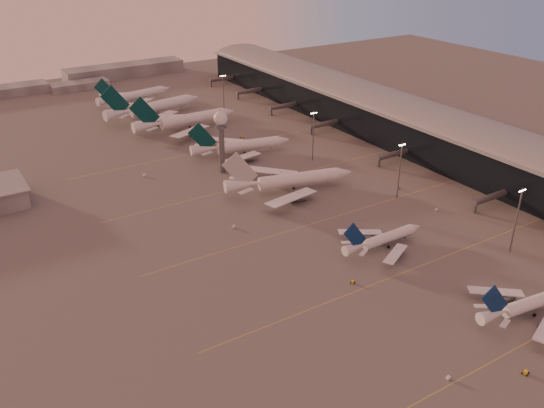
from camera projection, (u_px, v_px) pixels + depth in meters
ground at (388, 302)px, 178.40m from camera, size 700.00×700.00×0.00m
taxiway_markings at (350, 211)px, 235.37m from camera, size 180.00×185.25×0.02m
terminal at (400, 121)px, 309.13m from camera, size 57.00×362.00×23.04m
radar_tower at (221, 130)px, 263.02m from camera, size 6.40×6.40×31.10m
mast_a at (517, 218)px, 200.05m from camera, size 3.60×0.56×25.00m
mast_b at (400, 168)px, 240.52m from camera, size 3.60×0.56×25.00m
mast_c at (313, 134)px, 280.03m from camera, size 3.60×0.56×25.00m
mast_d at (223, 93)px, 347.63m from camera, size 3.60×0.56×25.00m
distant_horizon at (91, 77)px, 425.62m from camera, size 165.00×37.50×9.00m
narrowbody_near at (528, 306)px, 171.51m from camera, size 38.52×30.58×15.08m
narrowbody_mid at (383, 240)px, 207.43m from camera, size 36.94×29.51×14.44m
widebody_white at (290, 183)px, 251.83m from camera, size 58.33×46.19×20.89m
greentail_a at (242, 148)px, 291.69m from camera, size 52.52×42.02×19.27m
greentail_b at (186, 122)px, 327.11m from camera, size 63.61×51.37×23.10m
greentail_c at (154, 109)px, 349.69m from camera, size 65.15×52.20×23.82m
greentail_d at (135, 97)px, 376.70m from camera, size 53.98×43.16×19.85m
gsv_truck_a at (450, 376)px, 148.00m from camera, size 5.01×2.05×1.99m
gsv_tug_near at (525, 373)px, 149.77m from camera, size 2.90×3.89×0.99m
gsv_tug_mid at (353, 282)px, 187.71m from camera, size 3.29×3.52×0.87m
gsv_truck_b at (437, 208)px, 235.14m from camera, size 5.14×3.53×1.96m
gsv_truck_c at (234, 225)px, 221.82m from camera, size 5.58×5.30×2.29m
gsv_catering_b at (399, 185)px, 253.75m from camera, size 5.58×3.47×4.24m
gsv_tug_far at (284, 175)px, 267.46m from camera, size 3.39×3.71×0.91m
gsv_truck_d at (144, 174)px, 267.20m from camera, size 2.81×6.18×2.41m
gsv_tug_hangar at (242, 137)px, 315.47m from camera, size 3.33×2.10×0.93m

